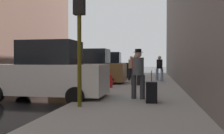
# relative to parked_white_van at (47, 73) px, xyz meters

# --- Properties ---
(sidewalk) EXTENTS (4.00, 40.00, 0.15)m
(sidewalk) POSITION_rel_parked_white_van_xyz_m (3.35, 0.91, -0.96)
(sidewalk) COLOR gray
(sidewalk) RESTS_ON ground_plane
(parked_white_van) EXTENTS (4.63, 2.12, 2.25)m
(parked_white_van) POSITION_rel_parked_white_van_xyz_m (0.00, 0.00, 0.00)
(parked_white_van) COLOR silver
(parked_white_van) RESTS_ON ground_plane
(parked_bronze_suv) EXTENTS (4.64, 2.14, 2.25)m
(parked_bronze_suv) POSITION_rel_parked_white_van_xyz_m (-0.00, 6.18, 0.00)
(parked_bronze_suv) COLOR brown
(parked_bronze_suv) RESTS_ON ground_plane
(parked_black_suv) EXTENTS (4.66, 2.19, 2.25)m
(parked_black_suv) POSITION_rel_parked_white_van_xyz_m (-0.00, 11.67, 0.00)
(parked_black_suv) COLOR black
(parked_black_suv) RESTS_ON ground_plane
(fire_hydrant) EXTENTS (0.42, 0.22, 0.70)m
(fire_hydrant) POSITION_rel_parked_white_van_xyz_m (1.80, 3.60, -0.54)
(fire_hydrant) COLOR red
(fire_hydrant) RESTS_ON sidewalk
(traffic_light) EXTENTS (0.32, 0.32, 3.60)m
(traffic_light) POSITION_rel_parked_white_van_xyz_m (1.85, -1.82, 1.73)
(traffic_light) COLOR #514C0F
(traffic_light) RESTS_ON sidewalk
(pedestrian_with_beanie) EXTENTS (0.53, 0.48, 1.78)m
(pedestrian_with_beanie) POSITION_rel_parked_white_van_xyz_m (3.46, 0.00, 0.10)
(pedestrian_with_beanie) COLOR #333338
(pedestrian_with_beanie) RESTS_ON sidewalk
(pedestrian_in_jeans) EXTENTS (0.52, 0.45, 1.71)m
(pedestrian_in_jeans) POSITION_rel_parked_white_van_xyz_m (4.35, 8.39, 0.07)
(pedestrian_in_jeans) COLOR #728CB2
(pedestrian_in_jeans) RESTS_ON sidewalk
(pedestrian_in_tan_coat) EXTENTS (0.53, 0.49, 1.71)m
(pedestrian_in_tan_coat) POSITION_rel_parked_white_van_xyz_m (2.40, 8.67, 0.07)
(pedestrian_in_tan_coat) COLOR black
(pedestrian_in_tan_coat) RESTS_ON sidewalk
(pedestrian_in_red_jacket) EXTENTS (0.50, 0.41, 1.71)m
(pedestrian_in_red_jacket) POSITION_rel_parked_white_van_xyz_m (2.97, 5.13, 0.07)
(pedestrian_in_red_jacket) COLOR black
(pedestrian_in_red_jacket) RESTS_ON sidewalk
(rolling_suitcase) EXTENTS (0.38, 0.57, 1.04)m
(rolling_suitcase) POSITION_rel_parked_white_van_xyz_m (3.94, -0.67, -0.54)
(rolling_suitcase) COLOR black
(rolling_suitcase) RESTS_ON sidewalk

